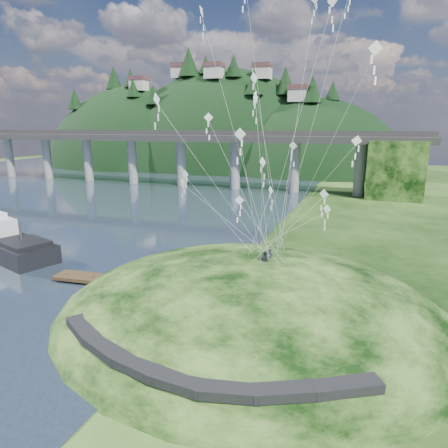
% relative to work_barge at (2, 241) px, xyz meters
% --- Properties ---
extents(ground, '(320.00, 320.00, 0.00)m').
position_rel_work_barge_xyz_m(ground, '(27.49, -7.84, -1.66)').
color(ground, black).
rests_on(ground, ground).
extents(grass_hill, '(36.00, 32.00, 13.00)m').
position_rel_work_barge_xyz_m(grass_hill, '(35.49, -5.84, -3.16)').
color(grass_hill, black).
rests_on(grass_hill, ground).
extents(footpath, '(22.29, 5.84, 0.83)m').
position_rel_work_barge_xyz_m(footpath, '(34.95, -17.59, 0.42)').
color(footpath, black).
rests_on(footpath, ground).
extents(bridge, '(160.00, 11.00, 15.00)m').
position_rel_work_barge_xyz_m(bridge, '(1.03, 62.22, 8.04)').
color(bridge, '#2D2B2B').
rests_on(bridge, ground).
extents(far_ridge, '(153.00, 70.00, 94.50)m').
position_rel_work_barge_xyz_m(far_ridge, '(-16.09, 114.33, -9.10)').
color(far_ridge, black).
rests_on(far_ridge, ground).
extents(work_barge, '(19.64, 10.83, 6.64)m').
position_rel_work_barge_xyz_m(work_barge, '(0.00, 0.00, 0.00)').
color(work_barge, black).
rests_on(work_barge, ground).
extents(wooden_dock, '(14.89, 3.78, 1.05)m').
position_rel_work_barge_xyz_m(wooden_dock, '(20.71, -4.05, -1.20)').
color(wooden_dock, '#362516').
rests_on(wooden_dock, ground).
extents(kite_flyers, '(1.05, 2.08, 1.76)m').
position_rel_work_barge_xyz_m(kite_flyers, '(36.54, -4.97, 4.15)').
color(kite_flyers, '#282A36').
rests_on(kite_flyers, ground).
extents(kite_swarm, '(19.17, 13.58, 19.83)m').
position_rel_work_barge_xyz_m(kite_swarm, '(35.83, -5.34, 15.09)').
color(kite_swarm, white).
rests_on(kite_swarm, ground).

